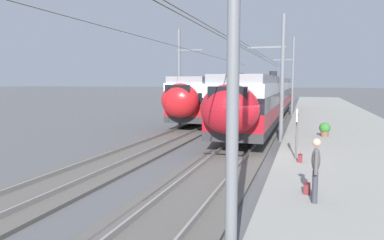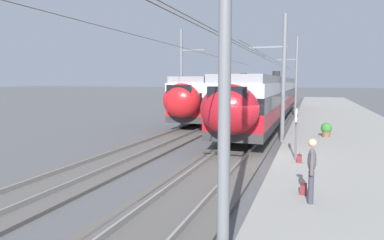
{
  "view_description": "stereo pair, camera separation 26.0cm",
  "coord_description": "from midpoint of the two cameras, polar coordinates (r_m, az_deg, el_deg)",
  "views": [
    {
      "loc": [
        -15.22,
        -2.03,
        3.5
      ],
      "look_at": [
        0.35,
        3.08,
        1.67
      ],
      "focal_mm": 32.31,
      "sensor_mm": 36.0,
      "label": 1
    },
    {
      "loc": [
        -15.14,
        -2.28,
        3.5
      ],
      "look_at": [
        0.35,
        3.08,
        1.67
      ],
      "focal_mm": 32.31,
      "sensor_mm": 36.0,
      "label": 2
    }
  ],
  "objects": [
    {
      "name": "catenary_mast_far_side",
      "position": [
        27.68,
        -2.16,
        7.37
      ],
      "size": [
        41.13,
        2.13,
        7.61
      ],
      "color": "slate",
      "rests_on": "ground"
    },
    {
      "name": "train_near_platform",
      "position": [
        30.66,
        12.05,
        3.84
      ],
      "size": [
        32.66,
        2.92,
        4.27
      ],
      "color": "#2D2D30",
      "rests_on": "track_near"
    },
    {
      "name": "platform_slab",
      "position": [
        15.74,
        27.15,
        -6.52
      ],
      "size": [
        120.0,
        7.49,
        0.36
      ],
      "primitive_type": "cube",
      "color": "gray",
      "rests_on": "ground"
    },
    {
      "name": "passenger_walking",
      "position": [
        9.52,
        19.0,
        -7.3
      ],
      "size": [
        0.53,
        0.22,
        1.69
      ],
      "color": "#383842",
      "rests_on": "platform_slab"
    },
    {
      "name": "potted_plant_platform_edge",
      "position": [
        21.16,
        20.74,
        -1.35
      ],
      "size": [
        0.62,
        0.62,
        0.81
      ],
      "color": "brown",
      "rests_on": "platform_slab"
    },
    {
      "name": "catenary_mast_mid",
      "position": [
        20.67,
        13.96,
        7.06
      ],
      "size": [
        41.13,
        2.16,
        7.31
      ],
      "color": "slate",
      "rests_on": "ground"
    },
    {
      "name": "catenary_mast_west",
      "position": [
        6.57,
        4.58,
        11.83
      ],
      "size": [
        41.13,
        2.16,
        7.99
      ],
      "color": "slate",
      "rests_on": "ground"
    },
    {
      "name": "track_far",
      "position": [
        17.46,
        -9.19,
        -5.06
      ],
      "size": [
        120.0,
        3.0,
        0.28
      ],
      "color": "#5B5651",
      "rests_on": "ground"
    },
    {
      "name": "handbag_beside_passenger",
      "position": [
        10.39,
        17.74,
        -10.7
      ],
      "size": [
        0.32,
        0.18,
        0.41
      ],
      "color": "maroon",
      "rests_on": "platform_slab"
    },
    {
      "name": "catenary_mast_east",
      "position": [
        37.3,
        15.92,
        7.13
      ],
      "size": [
        41.13,
        2.16,
        8.05
      ],
      "color": "slate",
      "rests_on": "ground"
    },
    {
      "name": "track_near",
      "position": [
        15.9,
        5.89,
        -6.13
      ],
      "size": [
        120.0,
        3.0,
        0.28
      ],
      "color": "#5B5651",
      "rests_on": "ground"
    },
    {
      "name": "platform_sign",
      "position": [
        14.47,
        16.46,
        -0.35
      ],
      "size": [
        0.7,
        0.08,
        2.06
      ],
      "color": "#59595B",
      "rests_on": "platform_slab"
    },
    {
      "name": "train_far_track",
      "position": [
        38.34,
        6.28,
        4.42
      ],
      "size": [
        34.17,
        2.84,
        4.27
      ],
      "color": "#2D2D30",
      "rests_on": "track_far"
    },
    {
      "name": "ground_plane",
      "position": [
        15.73,
        9.89,
        -6.59
      ],
      "size": [
        400.0,
        400.0,
        0.0
      ],
      "primitive_type": "plane",
      "color": "#565659"
    },
    {
      "name": "handbag_near_sign",
      "position": [
        14.22,
        16.91,
        -6.04
      ],
      "size": [
        0.32,
        0.18,
        0.42
      ],
      "color": "maroon",
      "rests_on": "platform_slab"
    }
  ]
}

